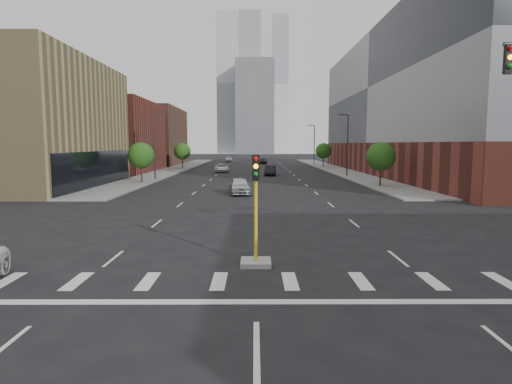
{
  "coord_description": "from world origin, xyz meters",
  "views": [
    {
      "loc": [
        -0.04,
        -7.59,
        4.8
      ],
      "look_at": [
        0.02,
        12.84,
        2.5
      ],
      "focal_mm": 30.0,
      "sensor_mm": 36.0,
      "label": 1
    }
  ],
  "objects_px": {
    "car_far_left": "(222,168)",
    "car_deep_right": "(263,161)",
    "median_traffic_signal": "(256,241)",
    "car_mid_right": "(270,170)",
    "car_distant": "(229,159)",
    "car_near_left": "(240,186)"
  },
  "relations": [
    {
      "from": "median_traffic_signal",
      "to": "car_deep_right",
      "type": "bearing_deg",
      "value": 88.74
    },
    {
      "from": "median_traffic_signal",
      "to": "car_deep_right",
      "type": "height_order",
      "value": "median_traffic_signal"
    },
    {
      "from": "median_traffic_signal",
      "to": "car_distant",
      "type": "relative_size",
      "value": 1.04
    },
    {
      "from": "car_mid_right",
      "to": "car_distant",
      "type": "xyz_separation_m",
      "value": [
        -9.28,
        48.72,
        -0.05
      ]
    },
    {
      "from": "median_traffic_signal",
      "to": "car_near_left",
      "type": "relative_size",
      "value": 0.93
    },
    {
      "from": "car_deep_right",
      "to": "car_distant",
      "type": "xyz_separation_m",
      "value": [
        -8.82,
        10.66,
        0.03
      ]
    },
    {
      "from": "median_traffic_signal",
      "to": "car_deep_right",
      "type": "distance_m",
      "value": 86.83
    },
    {
      "from": "car_near_left",
      "to": "car_distant",
      "type": "relative_size",
      "value": 1.11
    },
    {
      "from": "car_near_left",
      "to": "car_far_left",
      "type": "xyz_separation_m",
      "value": [
        -4.2,
        32.2,
        -0.11
      ]
    },
    {
      "from": "car_deep_right",
      "to": "car_near_left",
      "type": "bearing_deg",
      "value": -88.4
    },
    {
      "from": "car_near_left",
      "to": "car_deep_right",
      "type": "bearing_deg",
      "value": 80.81
    },
    {
      "from": "car_near_left",
      "to": "car_deep_right",
      "type": "height_order",
      "value": "car_near_left"
    },
    {
      "from": "car_near_left",
      "to": "median_traffic_signal",
      "type": "bearing_deg",
      "value": -92.53
    },
    {
      "from": "car_mid_right",
      "to": "median_traffic_signal",
      "type": "bearing_deg",
      "value": -88.79
    },
    {
      "from": "car_far_left",
      "to": "car_deep_right",
      "type": "relative_size",
      "value": 1.04
    },
    {
      "from": "car_far_left",
      "to": "car_deep_right",
      "type": "bearing_deg",
      "value": 70.54
    },
    {
      "from": "car_near_left",
      "to": "car_far_left",
      "type": "distance_m",
      "value": 32.48
    },
    {
      "from": "median_traffic_signal",
      "to": "car_mid_right",
      "type": "distance_m",
      "value": 48.81
    },
    {
      "from": "car_far_left",
      "to": "car_deep_right",
      "type": "height_order",
      "value": "car_deep_right"
    },
    {
      "from": "car_distant",
      "to": "car_mid_right",
      "type": "bearing_deg",
      "value": -77.88
    },
    {
      "from": "car_mid_right",
      "to": "car_far_left",
      "type": "relative_size",
      "value": 0.94
    },
    {
      "from": "median_traffic_signal",
      "to": "car_near_left",
      "type": "bearing_deg",
      "value": 93.54
    }
  ]
}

